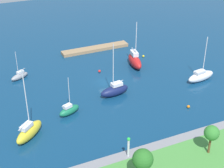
{
  "coord_description": "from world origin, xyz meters",
  "views": [
    {
      "loc": [
        27.86,
        65.05,
        38.24
      ],
      "look_at": [
        0.0,
        4.07,
        1.5
      ],
      "focal_mm": 54.8,
      "sensor_mm": 36.0,
      "label": 1
    }
  ],
  "objects_px": {
    "sailboat_red_center_basin": "(135,60)",
    "sailboat_green_east_end": "(69,110)",
    "park_tree_center": "(212,133)",
    "mooring_buoy_orange": "(188,107)",
    "sailboat_navy_mid_basin": "(115,90)",
    "sailboat_gray_along_channel": "(20,76)",
    "sailboat_white_far_south": "(201,76)",
    "mooring_buoy_yellow": "(143,56)",
    "sailboat_yellow_outer_mooring": "(29,131)",
    "pier_dock": "(95,49)",
    "mooring_buoy_red": "(99,71)",
    "harbor_beacon": "(128,146)",
    "park_tree_midwest": "(143,159)"
  },
  "relations": [
    {
      "from": "pier_dock",
      "to": "park_tree_midwest",
      "type": "relative_size",
      "value": 3.63
    },
    {
      "from": "park_tree_midwest",
      "to": "sailboat_yellow_outer_mooring",
      "type": "bearing_deg",
      "value": -55.28
    },
    {
      "from": "sailboat_navy_mid_basin",
      "to": "sailboat_gray_along_channel",
      "type": "distance_m",
      "value": 23.93
    },
    {
      "from": "park_tree_center",
      "to": "mooring_buoy_yellow",
      "type": "relative_size",
      "value": 8.62
    },
    {
      "from": "mooring_buoy_yellow",
      "to": "park_tree_center",
      "type": "bearing_deg",
      "value": 75.72
    },
    {
      "from": "park_tree_midwest",
      "to": "sailboat_navy_mid_basin",
      "type": "height_order",
      "value": "sailboat_navy_mid_basin"
    },
    {
      "from": "harbor_beacon",
      "to": "sailboat_yellow_outer_mooring",
      "type": "height_order",
      "value": "sailboat_yellow_outer_mooring"
    },
    {
      "from": "park_tree_midwest",
      "to": "sailboat_red_center_basin",
      "type": "relative_size",
      "value": 0.45
    },
    {
      "from": "sailboat_green_east_end",
      "to": "sailboat_white_far_south",
      "type": "distance_m",
      "value": 32.75
    },
    {
      "from": "pier_dock",
      "to": "park_tree_center",
      "type": "distance_m",
      "value": 50.5
    },
    {
      "from": "sailboat_red_center_basin",
      "to": "sailboat_green_east_end",
      "type": "distance_m",
      "value": 26.42
    },
    {
      "from": "pier_dock",
      "to": "mooring_buoy_orange",
      "type": "xyz_separation_m",
      "value": [
        -6.02,
        36.2,
        -0.11
      ]
    },
    {
      "from": "sailboat_red_center_basin",
      "to": "mooring_buoy_yellow",
      "type": "relative_size",
      "value": 19.62
    },
    {
      "from": "pier_dock",
      "to": "harbor_beacon",
      "type": "distance_m",
      "value": 47.28
    },
    {
      "from": "mooring_buoy_yellow",
      "to": "pier_dock",
      "type": "bearing_deg",
      "value": -44.98
    },
    {
      "from": "sailboat_white_far_south",
      "to": "mooring_buoy_yellow",
      "type": "bearing_deg",
      "value": 100.01
    },
    {
      "from": "mooring_buoy_red",
      "to": "pier_dock",
      "type": "bearing_deg",
      "value": -108.03
    },
    {
      "from": "mooring_buoy_yellow",
      "to": "mooring_buoy_orange",
      "type": "xyz_separation_m",
      "value": [
        3.99,
        26.19,
        0.01
      ]
    },
    {
      "from": "mooring_buoy_yellow",
      "to": "mooring_buoy_red",
      "type": "distance_m",
      "value": 14.81
    },
    {
      "from": "pier_dock",
      "to": "sailboat_red_center_basin",
      "type": "bearing_deg",
      "value": 110.41
    },
    {
      "from": "sailboat_yellow_outer_mooring",
      "to": "mooring_buoy_red",
      "type": "distance_m",
      "value": 28.82
    },
    {
      "from": "harbor_beacon",
      "to": "park_tree_midwest",
      "type": "xyz_separation_m",
      "value": [
        0.53,
        5.52,
        1.69
      ]
    },
    {
      "from": "mooring_buoy_yellow",
      "to": "sailboat_red_center_basin",
      "type": "bearing_deg",
      "value": 39.78
    },
    {
      "from": "harbor_beacon",
      "to": "mooring_buoy_orange",
      "type": "xyz_separation_m",
      "value": [
        -18.68,
        -9.27,
        -2.91
      ]
    },
    {
      "from": "sailboat_red_center_basin",
      "to": "sailboat_yellow_outer_mooring",
      "type": "height_order",
      "value": "sailboat_yellow_outer_mooring"
    },
    {
      "from": "mooring_buoy_yellow",
      "to": "mooring_buoy_orange",
      "type": "distance_m",
      "value": 26.49
    },
    {
      "from": "park_tree_center",
      "to": "sailboat_gray_along_channel",
      "type": "height_order",
      "value": "sailboat_gray_along_channel"
    },
    {
      "from": "sailboat_gray_along_channel",
      "to": "mooring_buoy_red",
      "type": "height_order",
      "value": "sailboat_gray_along_channel"
    },
    {
      "from": "harbor_beacon",
      "to": "sailboat_green_east_end",
      "type": "distance_m",
      "value": 17.97
    },
    {
      "from": "sailboat_white_far_south",
      "to": "mooring_buoy_red",
      "type": "bearing_deg",
      "value": 137.1
    },
    {
      "from": "sailboat_white_far_south",
      "to": "mooring_buoy_yellow",
      "type": "xyz_separation_m",
      "value": [
        5.66,
        -17.5,
        -0.93
      ]
    },
    {
      "from": "pier_dock",
      "to": "mooring_buoy_yellow",
      "type": "bearing_deg",
      "value": 135.02
    },
    {
      "from": "mooring_buoy_red",
      "to": "mooring_buoy_orange",
      "type": "bearing_deg",
      "value": 114.61
    },
    {
      "from": "pier_dock",
      "to": "sailboat_green_east_end",
      "type": "relative_size",
      "value": 2.38
    },
    {
      "from": "park_tree_center",
      "to": "sailboat_yellow_outer_mooring",
      "type": "xyz_separation_m",
      "value": [
        25.75,
        -17.77,
        -3.68
      ]
    },
    {
      "from": "pier_dock",
      "to": "mooring_buoy_red",
      "type": "relative_size",
      "value": 30.34
    },
    {
      "from": "harbor_beacon",
      "to": "sailboat_yellow_outer_mooring",
      "type": "xyz_separation_m",
      "value": [
        13.33,
        -12.96,
        -1.82
      ]
    },
    {
      "from": "sailboat_yellow_outer_mooring",
      "to": "sailboat_red_center_basin",
      "type": "bearing_deg",
      "value": -11.29
    },
    {
      "from": "mooring_buoy_orange",
      "to": "mooring_buoy_red",
      "type": "distance_m",
      "value": 24.99
    },
    {
      "from": "sailboat_navy_mid_basin",
      "to": "sailboat_gray_along_channel",
      "type": "bearing_deg",
      "value": -49.97
    },
    {
      "from": "harbor_beacon",
      "to": "mooring_buoy_red",
      "type": "height_order",
      "value": "harbor_beacon"
    },
    {
      "from": "harbor_beacon",
      "to": "sailboat_red_center_basin",
      "type": "xyz_separation_m",
      "value": [
        -17.87,
        -31.46,
        -1.62
      ]
    },
    {
      "from": "sailboat_red_center_basin",
      "to": "sailboat_white_far_south",
      "type": "relative_size",
      "value": 1.1
    },
    {
      "from": "sailboat_green_east_end",
      "to": "sailboat_white_far_south",
      "type": "bearing_deg",
      "value": -19.64
    },
    {
      "from": "mooring_buoy_yellow",
      "to": "mooring_buoy_red",
      "type": "height_order",
      "value": "mooring_buoy_red"
    },
    {
      "from": "park_tree_center",
      "to": "mooring_buoy_orange",
      "type": "height_order",
      "value": "park_tree_center"
    },
    {
      "from": "sailboat_yellow_outer_mooring",
      "to": "sailboat_navy_mid_basin",
      "type": "bearing_deg",
      "value": -22.13
    },
    {
      "from": "park_tree_center",
      "to": "sailboat_green_east_end",
      "type": "distance_m",
      "value": 28.07
    },
    {
      "from": "sailboat_yellow_outer_mooring",
      "to": "mooring_buoy_red",
      "type": "bearing_deg",
      "value": -0.57
    },
    {
      "from": "park_tree_center",
      "to": "mooring_buoy_yellow",
      "type": "xyz_separation_m",
      "value": [
        -10.25,
        -40.27,
        -4.78
      ]
    }
  ]
}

